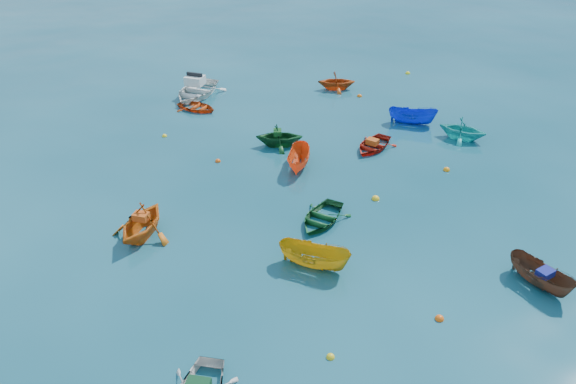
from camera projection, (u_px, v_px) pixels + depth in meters
name	position (u px, v px, depth m)	size (l,w,h in m)	color
ground	(339.00, 256.00, 23.36)	(160.00, 160.00, 0.00)	#0A3B4C
sampan_brown_mid	(538.00, 285.00, 21.80)	(1.06, 2.81, 1.09)	#55311E
dinghy_orange_w	(143.00, 236.00, 24.62)	(2.70, 3.13, 1.65)	orange
sampan_yellow_mid	(314.00, 266.00, 22.77)	(1.15, 3.04, 1.18)	gold
dinghy_green_e	(321.00, 221.00, 25.59)	(2.16, 3.02, 0.63)	#114B20
dinghy_cyan_se	(461.00, 139.00, 33.03)	(2.34, 2.71, 1.43)	#1CAFAA
sampan_orange_n	(299.00, 167.00, 30.01)	(1.11, 2.94, 1.14)	#F75017
dinghy_green_n	(279.00, 146.00, 32.23)	(2.29, 2.65, 1.40)	#114A1F
dinghy_red_ne	(373.00, 148.00, 31.95)	(2.10, 2.94, 0.61)	#A91C0E
sampan_blue_far	(412.00, 123.00, 34.91)	(1.12, 2.98, 1.15)	#102ED2
dinghy_red_far	(197.00, 110.00, 36.80)	(1.96, 2.74, 0.57)	#C84110
dinghy_orange_far	(336.00, 89.00, 40.02)	(2.25, 2.61, 1.38)	#C34912
motorboat_white	(196.00, 96.00, 38.94)	(3.29, 4.60, 1.55)	white
tarp_blue_a	(545.00, 273.00, 21.33)	(0.61, 0.47, 0.30)	navy
tarp_orange_a	(141.00, 216.00, 24.16)	(0.64, 0.48, 0.31)	#D55015
tarp_green_b	(277.00, 132.00, 31.80)	(0.59, 0.45, 0.29)	#124B19
tarp_orange_b	(372.00, 142.00, 31.64)	(0.64, 0.49, 0.31)	#C84C14
buoy_ye_a	(330.00, 357.00, 18.65)	(0.29, 0.29, 0.29)	yellow
buoy_or_b	(439.00, 319.00, 20.19)	(0.33, 0.33, 0.33)	#FF590D
buoy_or_c	(218.00, 162.00, 30.56)	(0.31, 0.31, 0.31)	#EE520C
buoy_ye_c	(375.00, 199.00, 27.22)	(0.39, 0.39, 0.39)	yellow
buoy_or_d	(446.00, 170.00, 29.72)	(0.36, 0.36, 0.36)	orange
buoy_ye_d	(165.00, 136.00, 33.30)	(0.30, 0.30, 0.30)	yellow
buoy_or_e	(359.00, 96.00, 38.80)	(0.34, 0.34, 0.34)	orange
buoy_ye_e	(408.00, 74.00, 42.84)	(0.36, 0.36, 0.36)	yellow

